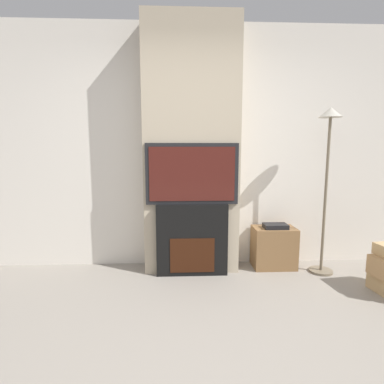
{
  "coord_description": "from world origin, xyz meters",
  "views": [
    {
      "loc": [
        -0.14,
        -1.41,
        1.34
      ],
      "look_at": [
        0.0,
        1.68,
        0.9
      ],
      "focal_mm": 28.0,
      "sensor_mm": 36.0,
      "label": 1
    }
  ],
  "objects_px": {
    "fireplace": "(192,240)",
    "television": "(192,174)",
    "floor_lamp": "(328,158)",
    "media_stand": "(274,247)"
  },
  "relations": [
    {
      "from": "television",
      "to": "floor_lamp",
      "type": "bearing_deg",
      "value": -0.6
    },
    {
      "from": "fireplace",
      "to": "television",
      "type": "bearing_deg",
      "value": -90.0
    },
    {
      "from": "fireplace",
      "to": "television",
      "type": "xyz_separation_m",
      "value": [
        0.0,
        -0.0,
        0.7
      ]
    },
    {
      "from": "fireplace",
      "to": "media_stand",
      "type": "distance_m",
      "value": 0.96
    },
    {
      "from": "television",
      "to": "floor_lamp",
      "type": "distance_m",
      "value": 1.43
    },
    {
      "from": "floor_lamp",
      "to": "media_stand",
      "type": "relative_size",
      "value": 3.43
    },
    {
      "from": "television",
      "to": "fireplace",
      "type": "bearing_deg",
      "value": 90.0
    },
    {
      "from": "television",
      "to": "media_stand",
      "type": "bearing_deg",
      "value": 9.22
    },
    {
      "from": "fireplace",
      "to": "media_stand",
      "type": "xyz_separation_m",
      "value": [
        0.94,
        0.15,
        -0.14
      ]
    },
    {
      "from": "television",
      "to": "floor_lamp",
      "type": "relative_size",
      "value": 0.54
    }
  ]
}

